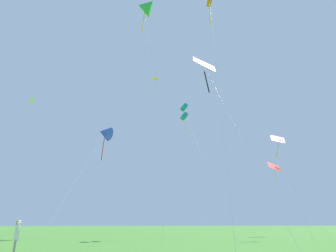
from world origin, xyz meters
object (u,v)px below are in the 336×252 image
object	(u,v)px
kite_red_high	(275,171)
kite_teal_box	(184,113)
kite_orange_box	(209,0)
kite_green_small	(145,7)
kite_yellow_diamond	(154,86)
person_near_tree	(16,236)
kite_purple_streamer	(205,70)
kite_white_distant	(31,100)
kite_pink_low	(278,143)
kite_blue_delta	(105,133)

from	to	relation	value
kite_red_high	kite_teal_box	xyz separation A→B (m)	(-12.87, -3.49, 6.72)
kite_orange_box	kite_green_small	world-z (taller)	kite_green_small
kite_yellow_diamond	kite_teal_box	world-z (taller)	kite_yellow_diamond
kite_yellow_diamond	person_near_tree	xyz separation A→B (m)	(-6.58, -31.23, -22.85)
kite_green_small	kite_red_high	world-z (taller)	kite_green_small
kite_purple_streamer	kite_white_distant	xyz separation A→B (m)	(-22.89, 24.24, 7.37)
kite_pink_low	person_near_tree	world-z (taller)	kite_pink_low
kite_orange_box	kite_red_high	bearing A→B (deg)	57.24
kite_purple_streamer	kite_pink_low	bearing A→B (deg)	45.40
kite_teal_box	person_near_tree	size ratio (longest dim) A/B	10.35
kite_red_high	kite_purple_streamer	bearing A→B (deg)	-126.40
kite_green_small	person_near_tree	world-z (taller)	kite_green_small
kite_white_distant	kite_green_small	bearing A→B (deg)	-40.81
kite_blue_delta	person_near_tree	xyz separation A→B (m)	(-0.11, -22.03, -11.36)
kite_purple_streamer	kite_pink_low	distance (m)	15.16
kite_blue_delta	kite_teal_box	bearing A→B (deg)	-6.94
kite_blue_delta	kite_purple_streamer	bearing A→B (deg)	-58.49
kite_blue_delta	kite_orange_box	bearing A→B (deg)	-62.85
kite_green_small	person_near_tree	distance (m)	29.77
kite_yellow_diamond	kite_green_small	bearing A→B (deg)	-96.48
kite_yellow_diamond	kite_teal_box	distance (m)	14.14
kite_red_high	kite_pink_low	distance (m)	8.11
kite_orange_box	kite_green_small	bearing A→B (deg)	112.78
kite_yellow_diamond	kite_blue_delta	xyz separation A→B (m)	(-6.47, -9.20, -11.49)
kite_purple_streamer	kite_white_distant	size ratio (longest dim) A/B	0.69
kite_red_high	kite_teal_box	bearing A→B (deg)	-164.85
kite_purple_streamer	person_near_tree	world-z (taller)	kite_purple_streamer
kite_orange_box	kite_green_small	distance (m)	15.59
kite_white_distant	kite_teal_box	bearing A→B (deg)	-22.67
kite_green_small	kite_purple_streamer	xyz separation A→B (m)	(5.01, -8.80, -13.35)
kite_purple_streamer	kite_red_high	bearing A→B (deg)	53.60
kite_green_small	kite_red_high	bearing A→B (deg)	26.72
kite_orange_box	kite_teal_box	world-z (taller)	kite_orange_box
kite_green_small	kite_pink_low	size ratio (longest dim) A/B	2.45
kite_purple_streamer	kite_green_small	bearing A→B (deg)	119.65
kite_green_small	kite_purple_streamer	bearing A→B (deg)	-60.35
person_near_tree	kite_green_small	bearing A→B (deg)	72.53
kite_yellow_diamond	person_near_tree	bearing A→B (deg)	-101.91
kite_orange_box	person_near_tree	distance (m)	19.04
kite_red_high	kite_white_distant	world-z (taller)	kite_white_distant
kite_purple_streamer	person_near_tree	xyz separation A→B (m)	(-9.76, -6.29, -11.87)
kite_blue_delta	kite_teal_box	world-z (taller)	kite_teal_box
kite_green_small	kite_blue_delta	xyz separation A→B (m)	(-4.64, 6.93, -13.87)
kite_green_small	kite_red_high	size ratio (longest dim) A/B	2.85
person_near_tree	kite_red_high	bearing A→B (deg)	46.53
kite_green_small	kite_teal_box	distance (m)	13.71
kite_orange_box	kite_blue_delta	world-z (taller)	kite_orange_box
kite_teal_box	kite_purple_streamer	distance (m)	14.67
kite_white_distant	person_near_tree	xyz separation A→B (m)	(13.13, -30.53, -19.25)
kite_yellow_diamond	kite_pink_low	world-z (taller)	kite_yellow_diamond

